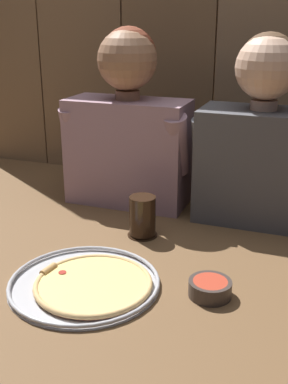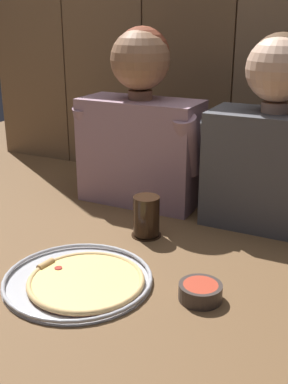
{
  "view_description": "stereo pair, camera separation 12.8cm",
  "coord_description": "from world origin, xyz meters",
  "px_view_note": "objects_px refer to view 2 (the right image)",
  "views": [
    {
      "loc": [
        0.39,
        -1.03,
        0.63
      ],
      "look_at": [
        -0.03,
        0.1,
        0.18
      ],
      "focal_mm": 45.1,
      "sensor_mm": 36.0,
      "label": 1
    },
    {
      "loc": [
        0.51,
        -0.98,
        0.63
      ],
      "look_at": [
        -0.03,
        0.1,
        0.18
      ],
      "focal_mm": 45.1,
      "sensor_mm": 36.0,
      "label": 2
    }
  ],
  "objects_px": {
    "drinking_glass": "(146,217)",
    "diner_left": "(140,123)",
    "dipping_bowl": "(200,291)",
    "diner_right": "(272,142)",
    "pizza_tray": "(81,280)"
  },
  "relations": [
    {
      "from": "dipping_bowl",
      "to": "diner_left",
      "type": "xyz_separation_m",
      "value": [
        -0.41,
        0.5,
        0.26
      ]
    },
    {
      "from": "drinking_glass",
      "to": "diner_left",
      "type": "bearing_deg",
      "value": 120.34
    },
    {
      "from": "pizza_tray",
      "to": "diner_left",
      "type": "height_order",
      "value": "diner_left"
    },
    {
      "from": "drinking_glass",
      "to": "diner_left",
      "type": "relative_size",
      "value": 0.21
    },
    {
      "from": "drinking_glass",
      "to": "dipping_bowl",
      "type": "distance_m",
      "value": 0.37
    },
    {
      "from": "dipping_bowl",
      "to": "diner_right",
      "type": "height_order",
      "value": "diner_right"
    },
    {
      "from": "drinking_glass",
      "to": "pizza_tray",
      "type": "bearing_deg",
      "value": -93.98
    },
    {
      "from": "dipping_bowl",
      "to": "diner_right",
      "type": "distance_m",
      "value": 0.56
    },
    {
      "from": "dipping_bowl",
      "to": "diner_left",
      "type": "distance_m",
      "value": 0.7
    },
    {
      "from": "dipping_bowl",
      "to": "diner_right",
      "type": "bearing_deg",
      "value": 86.49
    },
    {
      "from": "pizza_tray",
      "to": "diner_left",
      "type": "xyz_separation_m",
      "value": [
        -0.12,
        0.57,
        0.27
      ]
    },
    {
      "from": "pizza_tray",
      "to": "drinking_glass",
      "type": "distance_m",
      "value": 0.32
    },
    {
      "from": "pizza_tray",
      "to": "dipping_bowl",
      "type": "relative_size",
      "value": 3.63
    },
    {
      "from": "pizza_tray",
      "to": "drinking_glass",
      "type": "bearing_deg",
      "value": 86.02
    },
    {
      "from": "dipping_bowl",
      "to": "diner_left",
      "type": "height_order",
      "value": "diner_left"
    }
  ]
}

